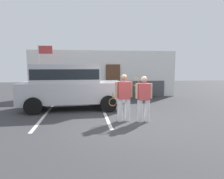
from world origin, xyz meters
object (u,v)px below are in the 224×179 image
tennis_player_man (124,97)px  potted_plant_by_porch (145,91)px  parked_suv (70,84)px  flag_pole (42,62)px  tennis_player_woman (144,98)px

tennis_player_man → potted_plant_by_porch: bearing=-117.8°
parked_suv → flag_pole: bearing=122.8°
parked_suv → tennis_player_woman: parked_suv is taller
tennis_player_man → flag_pole: 6.32m
tennis_player_man → potted_plant_by_porch: size_ratio=2.09×
tennis_player_woman → potted_plant_by_porch: size_ratio=2.02×
parked_suv → potted_plant_by_porch: 5.11m
flag_pole → parked_suv: bearing=-55.6°
parked_suv → tennis_player_woman: 3.79m
parked_suv → potted_plant_by_porch: bearing=28.0°
tennis_player_man → tennis_player_woman: size_ratio=1.04×
parked_suv → tennis_player_woman: size_ratio=2.86×
tennis_player_woman → potted_plant_by_porch: tennis_player_woman is taller
potted_plant_by_porch → parked_suv: bearing=-150.3°
tennis_player_woman → potted_plant_by_porch: 5.38m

